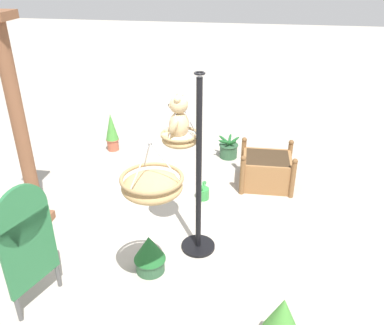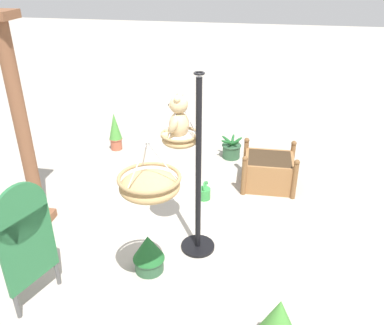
{
  "view_description": "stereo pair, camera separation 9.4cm",
  "coord_description": "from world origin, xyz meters",
  "px_view_note": "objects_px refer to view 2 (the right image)",
  "views": [
    {
      "loc": [
        -4.34,
        -0.61,
        3.41
      ],
      "look_at": [
        -0.02,
        0.09,
        1.16
      ],
      "focal_mm": 37.36,
      "sensor_mm": 36.0,
      "label": 1
    },
    {
      "loc": [
        -4.32,
        -0.71,
        3.41
      ],
      "look_at": [
        -0.02,
        0.09,
        1.16
      ],
      "focal_mm": 37.36,
      "sensor_mm": 36.0,
      "label": 2
    }
  ],
  "objects_px": {
    "hanging_basket_with_teddy": "(180,138)",
    "wooden_planter_box": "(269,170)",
    "display_sign_board": "(26,236)",
    "greenhouse_pillar_right": "(23,132)",
    "potted_plant_flowering_red": "(115,131)",
    "potted_plant_small_succulent": "(149,253)",
    "watering_can": "(204,193)",
    "display_pole_central": "(198,202)",
    "potted_plant_fern_front": "(231,149)",
    "potted_plant_bushy_green": "(278,325)",
    "teddy_bear": "(178,120)",
    "hanging_basket_left_high": "(150,185)"
  },
  "relations": [
    {
      "from": "greenhouse_pillar_right",
      "to": "hanging_basket_with_teddy",
      "type": "bearing_deg",
      "value": -90.79
    },
    {
      "from": "hanging_basket_with_teddy",
      "to": "watering_can",
      "type": "bearing_deg",
      "value": -7.74
    },
    {
      "from": "hanging_basket_with_teddy",
      "to": "greenhouse_pillar_right",
      "type": "xyz_separation_m",
      "value": [
        0.03,
        2.09,
        -0.1
      ]
    },
    {
      "from": "display_pole_central",
      "to": "hanging_basket_with_teddy",
      "type": "relative_size",
      "value": 4.13
    },
    {
      "from": "hanging_basket_left_high",
      "to": "potted_plant_flowering_red",
      "type": "height_order",
      "value": "hanging_basket_left_high"
    },
    {
      "from": "potted_plant_flowering_red",
      "to": "potted_plant_small_succulent",
      "type": "height_order",
      "value": "potted_plant_flowering_red"
    },
    {
      "from": "wooden_planter_box",
      "to": "potted_plant_fern_front",
      "type": "relative_size",
      "value": 2.04
    },
    {
      "from": "display_sign_board",
      "to": "hanging_basket_with_teddy",
      "type": "bearing_deg",
      "value": -44.42
    },
    {
      "from": "potted_plant_flowering_red",
      "to": "display_sign_board",
      "type": "distance_m",
      "value": 3.97
    },
    {
      "from": "hanging_basket_with_teddy",
      "to": "hanging_basket_left_high",
      "type": "bearing_deg",
      "value": 177.43
    },
    {
      "from": "hanging_basket_with_teddy",
      "to": "wooden_planter_box",
      "type": "relative_size",
      "value": 0.64
    },
    {
      "from": "greenhouse_pillar_right",
      "to": "potted_plant_small_succulent",
      "type": "bearing_deg",
      "value": -110.91
    },
    {
      "from": "hanging_basket_left_high",
      "to": "greenhouse_pillar_right",
      "type": "height_order",
      "value": "greenhouse_pillar_right"
    },
    {
      "from": "potted_plant_fern_front",
      "to": "potted_plant_small_succulent",
      "type": "xyz_separation_m",
      "value": [
        -3.26,
        0.68,
        0.08
      ]
    },
    {
      "from": "hanging_basket_with_teddy",
      "to": "wooden_planter_box",
      "type": "bearing_deg",
      "value": -34.02
    },
    {
      "from": "greenhouse_pillar_right",
      "to": "potted_plant_flowering_red",
      "type": "height_order",
      "value": "greenhouse_pillar_right"
    },
    {
      "from": "potted_plant_small_succulent",
      "to": "watering_can",
      "type": "distance_m",
      "value": 1.78
    },
    {
      "from": "teddy_bear",
      "to": "potted_plant_fern_front",
      "type": "distance_m",
      "value": 3.05
    },
    {
      "from": "hanging_basket_with_teddy",
      "to": "potted_plant_fern_front",
      "type": "bearing_deg",
      "value": -9.25
    },
    {
      "from": "display_pole_central",
      "to": "hanging_basket_left_high",
      "type": "xyz_separation_m",
      "value": [
        -0.99,
        0.3,
        0.78
      ]
    },
    {
      "from": "greenhouse_pillar_right",
      "to": "potted_plant_flowering_red",
      "type": "xyz_separation_m",
      "value": [
        2.52,
        -0.23,
        -1.01
      ]
    },
    {
      "from": "wooden_planter_box",
      "to": "potted_plant_bushy_green",
      "type": "xyz_separation_m",
      "value": [
        -3.18,
        -0.13,
        0.04
      ]
    },
    {
      "from": "hanging_basket_with_teddy",
      "to": "greenhouse_pillar_right",
      "type": "bearing_deg",
      "value": 89.21
    },
    {
      "from": "hanging_basket_left_high",
      "to": "display_sign_board",
      "type": "bearing_deg",
      "value": 99.67
    },
    {
      "from": "display_pole_central",
      "to": "greenhouse_pillar_right",
      "type": "bearing_deg",
      "value": 85.63
    },
    {
      "from": "wooden_planter_box",
      "to": "potted_plant_fern_front",
      "type": "xyz_separation_m",
      "value": [
        0.93,
        0.7,
        -0.11
      ]
    },
    {
      "from": "hanging_basket_left_high",
      "to": "potted_plant_bushy_green",
      "type": "relative_size",
      "value": 0.96
    },
    {
      "from": "wooden_planter_box",
      "to": "potted_plant_flowering_red",
      "type": "relative_size",
      "value": 1.18
    },
    {
      "from": "hanging_basket_left_high",
      "to": "potted_plant_small_succulent",
      "type": "relative_size",
      "value": 1.2
    },
    {
      "from": "wooden_planter_box",
      "to": "display_sign_board",
      "type": "height_order",
      "value": "display_sign_board"
    },
    {
      "from": "display_sign_board",
      "to": "wooden_planter_box",
      "type": "bearing_deg",
      "value": -39.08
    },
    {
      "from": "hanging_basket_with_teddy",
      "to": "potted_plant_bushy_green",
      "type": "bearing_deg",
      "value": -140.42
    },
    {
      "from": "hanging_basket_with_teddy",
      "to": "teddy_bear",
      "type": "relative_size",
      "value": 1.03
    },
    {
      "from": "display_pole_central",
      "to": "wooden_planter_box",
      "type": "bearing_deg",
      "value": -25.7
    },
    {
      "from": "hanging_basket_with_teddy",
      "to": "display_sign_board",
      "type": "distance_m",
      "value": 2.0
    },
    {
      "from": "potted_plant_bushy_green",
      "to": "potted_plant_small_succulent",
      "type": "xyz_separation_m",
      "value": [
        0.84,
        1.51,
        -0.06
      ]
    },
    {
      "from": "potted_plant_bushy_green",
      "to": "display_sign_board",
      "type": "height_order",
      "value": "display_sign_board"
    },
    {
      "from": "potted_plant_small_succulent",
      "to": "watering_can",
      "type": "bearing_deg",
      "value": -13.16
    },
    {
      "from": "potted_plant_fern_front",
      "to": "potted_plant_bushy_green",
      "type": "height_order",
      "value": "potted_plant_bushy_green"
    },
    {
      "from": "display_pole_central",
      "to": "hanging_basket_left_high",
      "type": "height_order",
      "value": "display_pole_central"
    },
    {
      "from": "teddy_bear",
      "to": "potted_plant_bushy_green",
      "type": "bearing_deg",
      "value": -139.87
    },
    {
      "from": "wooden_planter_box",
      "to": "hanging_basket_with_teddy",
      "type": "bearing_deg",
      "value": 145.98
    },
    {
      "from": "potted_plant_small_succulent",
      "to": "display_sign_board",
      "type": "relative_size",
      "value": 0.34
    },
    {
      "from": "teddy_bear",
      "to": "watering_can",
      "type": "relative_size",
      "value": 1.56
    },
    {
      "from": "hanging_basket_left_high",
      "to": "display_pole_central",
      "type": "bearing_deg",
      "value": -16.94
    },
    {
      "from": "hanging_basket_with_teddy",
      "to": "potted_plant_flowering_red",
      "type": "distance_m",
      "value": 3.34
    },
    {
      "from": "display_pole_central",
      "to": "hanging_basket_with_teddy",
      "type": "height_order",
      "value": "display_pole_central"
    },
    {
      "from": "wooden_planter_box",
      "to": "potted_plant_bushy_green",
      "type": "distance_m",
      "value": 3.18
    },
    {
      "from": "hanging_basket_with_teddy",
      "to": "wooden_planter_box",
      "type": "xyz_separation_m",
      "value": [
        1.66,
        -1.12,
        -1.21
      ]
    },
    {
      "from": "teddy_bear",
      "to": "potted_plant_flowering_red",
      "type": "height_order",
      "value": "teddy_bear"
    }
  ]
}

